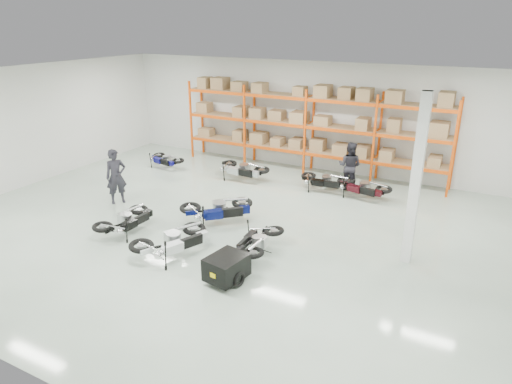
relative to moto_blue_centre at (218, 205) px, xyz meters
The scene contains 14 objects.
room 1.73m from the moto_blue_centre, 20.82° to the right, with size 18.00×18.00×18.00m.
pallet_rack 6.48m from the moto_blue_centre, 85.18° to the left, with size 11.28×0.98×3.62m.
structural_column 5.96m from the moto_blue_centre, ahead, with size 0.25×0.25×4.50m, color white.
moto_blue_centre is the anchor object (origin of this frame).
moto_silver_left 2.41m from the moto_blue_centre, 87.83° to the right, with size 0.87×1.96×1.20m, color silver, non-canonical shape.
moto_black_far_left 2.78m from the moto_blue_centre, 137.42° to the right, with size 0.78×1.76×1.08m, color black, non-canonical shape.
moto_touring_right 2.39m from the moto_blue_centre, 31.49° to the right, with size 0.76×1.71×1.05m, color black, non-canonical shape.
trailer 3.50m from the moto_blue_centre, 54.41° to the right, with size 0.93×1.68×0.69m.
moto_back_a 6.42m from the moto_blue_centre, 143.29° to the left, with size 0.70×1.57×0.96m, color #0D0B66, non-canonical shape.
moto_back_b 4.24m from the moto_blue_centre, 109.29° to the left, with size 0.84×1.89×1.16m, color #B0B4BA, non-canonical shape.
moto_back_c 4.77m from the moto_blue_centre, 65.61° to the left, with size 0.76×1.70×1.04m, color black, non-canonical shape.
moto_back_d 5.48m from the moto_blue_centre, 51.39° to the left, with size 0.77×1.74×1.06m, color #390B12, non-canonical shape.
person_left 4.06m from the moto_blue_centre, behind, with size 0.70×0.46×1.93m, color #222129.
person_back 5.66m from the moto_blue_centre, 61.41° to the left, with size 0.89×0.69×1.83m, color #222028.
Camera 1 is at (6.67, -10.92, 6.05)m, focal length 32.00 mm.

